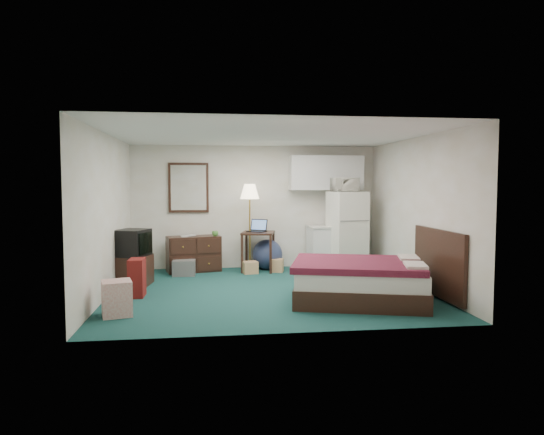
{
  "coord_description": "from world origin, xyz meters",
  "views": [
    {
      "loc": [
        -0.93,
        -7.68,
        1.73
      ],
      "look_at": [
        0.12,
        0.49,
        1.15
      ],
      "focal_mm": 32.0,
      "sensor_mm": 36.0,
      "label": 1
    }
  ],
  "objects": [
    {
      "name": "desk",
      "position": [
        0.01,
        1.8,
        0.39
      ],
      "size": [
        0.74,
        0.74,
        0.78
      ],
      "primitive_type": null,
      "rotation": [
        0.0,
        0.0,
        -0.23
      ],
      "color": "#341B15",
      "rests_on": "floor"
    },
    {
      "name": "cardboard_box_a",
      "position": [
        -0.17,
        1.54,
        0.12
      ],
      "size": [
        0.31,
        0.28,
        0.23
      ],
      "primitive_type": null,
      "rotation": [
        0.0,
        0.0,
        0.18
      ],
      "color": "tan",
      "rests_on": "floor"
    },
    {
      "name": "book_a",
      "position": [
        -1.5,
        1.83,
        0.8
      ],
      "size": [
        0.15,
        0.04,
        0.2
      ],
      "primitive_type": "imported",
      "rotation": [
        0.0,
        0.0,
        0.2
      ],
      "color": "tan",
      "rests_on": "dresser"
    },
    {
      "name": "ceiling",
      "position": [
        0.0,
        0.0,
        2.5
      ],
      "size": [
        5.0,
        4.5,
        0.01
      ],
      "primitive_type": "cube",
      "color": "beige",
      "rests_on": "walls"
    },
    {
      "name": "dresser",
      "position": [
        -1.26,
        1.91,
        0.35
      ],
      "size": [
        1.1,
        0.69,
        0.7
      ],
      "primitive_type": null,
      "rotation": [
        0.0,
        0.0,
        0.23
      ],
      "color": "#341B15",
      "rests_on": "floor"
    },
    {
      "name": "tv_stand",
      "position": [
        -2.21,
        0.76,
        0.25
      ],
      "size": [
        0.58,
        0.62,
        0.5
      ],
      "primitive_type": null,
      "rotation": [
        0.0,
        0.0,
        -0.14
      ],
      "color": "#341B15",
      "rests_on": "floor"
    },
    {
      "name": "file_bin",
      "position": [
        -1.42,
        1.49,
        0.15
      ],
      "size": [
        0.43,
        0.33,
        0.29
      ],
      "primitive_type": null,
      "rotation": [
        0.0,
        0.0,
        -0.04
      ],
      "color": "slate",
      "rests_on": "floor"
    },
    {
      "name": "kitchen_counter",
      "position": [
        1.46,
        1.91,
        0.42
      ],
      "size": [
        0.8,
        0.63,
        0.84
      ],
      "primitive_type": null,
      "rotation": [
        0.0,
        0.0,
        0.05
      ],
      "color": "white",
      "rests_on": "floor"
    },
    {
      "name": "walls",
      "position": [
        0.0,
        0.0,
        1.25
      ],
      "size": [
        5.01,
        4.51,
        2.5
      ],
      "color": "beige",
      "rests_on": "floor"
    },
    {
      "name": "upper_cabinets",
      "position": [
        1.45,
        2.08,
        1.95
      ],
      "size": [
        1.5,
        0.35,
        0.7
      ],
      "primitive_type": null,
      "color": "white",
      "rests_on": "walls"
    },
    {
      "name": "microwave",
      "position": [
        1.7,
        1.58,
        1.74
      ],
      "size": [
        0.52,
        0.33,
        0.34
      ],
      "primitive_type": "imported",
      "rotation": [
        0.0,
        0.0,
        0.11
      ],
      "color": "white",
      "rests_on": "fridge"
    },
    {
      "name": "mug",
      "position": [
        -0.83,
        1.86,
        0.76
      ],
      "size": [
        0.15,
        0.13,
        0.13
      ],
      "primitive_type": "imported",
      "rotation": [
        0.0,
        0.0,
        0.28
      ],
      "color": "#52923A",
      "rests_on": "dresser"
    },
    {
      "name": "floor_lamp",
      "position": [
        -0.15,
        1.77,
        0.86
      ],
      "size": [
        0.44,
        0.44,
        1.72
      ],
      "primitive_type": null,
      "rotation": [
        0.0,
        0.0,
        -0.2
      ],
      "color": "#B98E38",
      "rests_on": "floor"
    },
    {
      "name": "crt_tv",
      "position": [
        -2.24,
        0.72,
        0.73
      ],
      "size": [
        0.65,
        0.67,
        0.45
      ],
      "primitive_type": null,
      "rotation": [
        0.0,
        0.0,
        -0.37
      ],
      "color": "black",
      "rests_on": "tv_stand"
    },
    {
      "name": "bed",
      "position": [
        1.24,
        -0.89,
        0.29
      ],
      "size": [
        2.16,
        1.88,
        0.59
      ],
      "primitive_type": null,
      "rotation": [
        0.0,
        0.0,
        -0.27
      ],
      "color": "#41091C",
      "rests_on": "floor"
    },
    {
      "name": "fridge",
      "position": [
        1.77,
        1.62,
        0.79
      ],
      "size": [
        0.75,
        0.75,
        1.57
      ],
      "primitive_type": null,
      "rotation": [
        0.0,
        0.0,
        0.18
      ],
      "color": "white",
      "rests_on": "floor"
    },
    {
      "name": "floor",
      "position": [
        0.0,
        0.0,
        0.0
      ],
      "size": [
        5.0,
        4.5,
        0.01
      ],
      "primitive_type": "cube",
      "color": "#1C4144",
      "rests_on": "ground"
    },
    {
      "name": "exercise_ball",
      "position": [
        0.22,
        1.96,
        0.3
      ],
      "size": [
        0.65,
        0.65,
        0.61
      ],
      "primitive_type": "sphere",
      "rotation": [
        0.0,
        0.0,
        -0.07
      ],
      "color": "navy",
      "rests_on": "floor"
    },
    {
      "name": "retail_box",
      "position": [
        -2.15,
        -1.22,
        0.23
      ],
      "size": [
        0.45,
        0.45,
        0.46
      ],
      "primitive_type": null,
      "rotation": [
        0.0,
        0.0,
        0.25
      ],
      "color": "silver",
      "rests_on": "floor"
    },
    {
      "name": "cardboard_box_b",
      "position": [
        0.38,
        1.65,
        0.13
      ],
      "size": [
        0.27,
        0.3,
        0.25
      ],
      "primitive_type": null,
      "rotation": [
        0.0,
        0.0,
        -0.26
      ],
      "color": "tan",
      "rests_on": "floor"
    },
    {
      "name": "headboard",
      "position": [
        2.46,
        -0.89,
        0.55
      ],
      "size": [
        0.06,
        1.56,
        1.0
      ],
      "primitive_type": null,
      "color": "#341B15",
      "rests_on": "walls"
    },
    {
      "name": "laptop",
      "position": [
        -0.02,
        1.8,
        0.9
      ],
      "size": [
        0.44,
        0.42,
        0.24
      ],
      "primitive_type": null,
      "rotation": [
        0.0,
        0.0,
        -0.55
      ],
      "color": "black",
      "rests_on": "desk"
    },
    {
      "name": "suitcase",
      "position": [
        -2.05,
        -0.15,
        0.29
      ],
      "size": [
        0.23,
        0.37,
        0.58
      ],
      "primitive_type": null,
      "rotation": [
        0.0,
        0.0,
        -0.03
      ],
      "color": "#5A1107",
      "rests_on": "floor"
    },
    {
      "name": "book_b",
      "position": [
        -1.36,
        1.94,
        0.8
      ],
      "size": [
        0.15,
        0.04,
        0.2
      ],
      "primitive_type": "imported",
      "rotation": [
        0.0,
        0.0,
        0.14
      ],
      "color": "tan",
      "rests_on": "dresser"
    },
    {
      "name": "mirror",
      "position": [
        -1.35,
        2.22,
        1.65
      ],
      "size": [
        0.8,
        0.06,
        1.0
      ],
      "primitive_type": null,
      "color": "white",
      "rests_on": "walls"
    }
  ]
}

